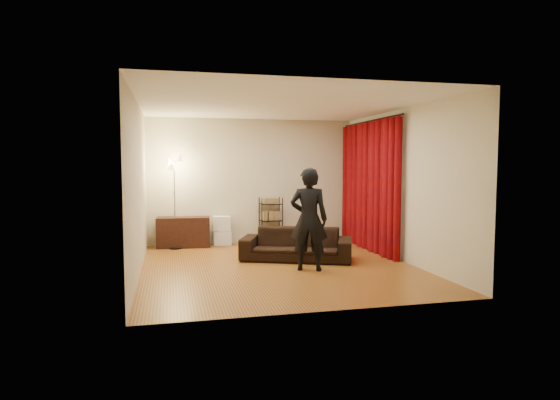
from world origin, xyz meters
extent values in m
plane|color=#9C6328|center=(0.00, 0.00, 0.00)|extent=(5.00, 5.00, 0.00)
plane|color=white|center=(0.00, 0.00, 2.70)|extent=(5.00, 5.00, 0.00)
plane|color=beige|center=(0.00, 2.50, 1.35)|extent=(5.00, 0.00, 5.00)
plane|color=beige|center=(0.00, -2.50, 1.35)|extent=(5.00, 0.00, 5.00)
plane|color=beige|center=(-2.25, 0.00, 1.35)|extent=(0.00, 5.00, 5.00)
plane|color=beige|center=(2.25, 0.00, 1.35)|extent=(0.00, 5.00, 5.00)
cylinder|color=black|center=(2.15, 1.12, 2.58)|extent=(0.04, 2.65, 0.04)
imported|color=black|center=(0.43, 0.42, 0.29)|extent=(2.11, 1.45, 0.57)
imported|color=black|center=(0.41, -0.40, 0.84)|extent=(0.71, 0.59, 1.67)
cube|color=black|center=(-1.51, 2.23, 0.31)|extent=(1.11, 0.49, 0.63)
camera|label=1|loc=(-1.76, -7.61, 1.73)|focal=30.00mm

